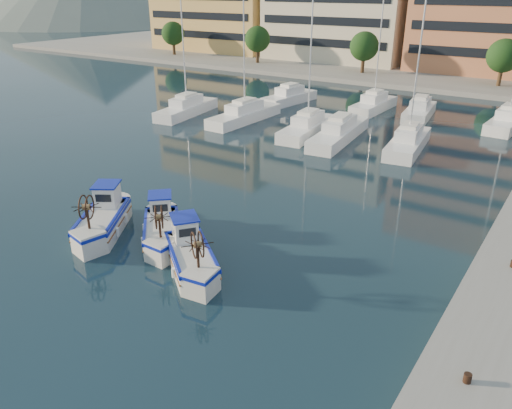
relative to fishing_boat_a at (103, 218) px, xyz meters
name	(u,v)px	position (x,y,z in m)	size (l,w,h in m)	color
ground	(185,263)	(5.74, -0.09, -0.81)	(300.00, 300.00, 0.00)	#172D3D
hill_west	(96,22)	(-134.26, 109.91, -0.81)	(180.00, 180.00, 60.00)	slate
yacht_marina	(363,120)	(2.63, 28.20, -0.28)	(42.56, 21.87, 11.50)	white
fishing_boat_a	(103,218)	(0.00, 0.00, 0.00)	(4.02, 4.79, 2.93)	silver
fishing_boat_b	(162,227)	(3.19, 1.05, -0.06)	(4.12, 4.19, 2.70)	silver
fishing_boat_c	(190,254)	(6.26, -0.26, -0.04)	(4.45, 4.01, 2.77)	silver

